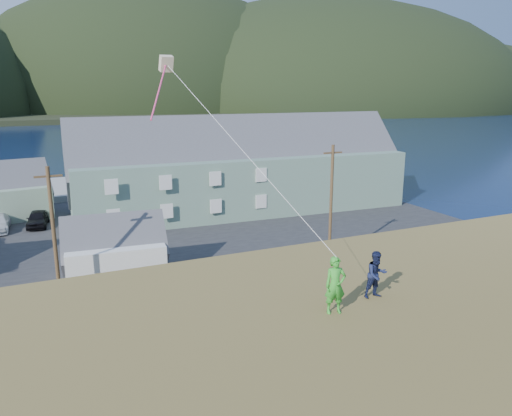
# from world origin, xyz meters

# --- Properties ---
(ground) EXTENTS (900.00, 900.00, 0.00)m
(ground) POSITION_xyz_m (0.00, 0.00, 0.00)
(ground) COLOR #0A1638
(ground) RESTS_ON ground
(grass_strip) EXTENTS (110.00, 8.00, 0.10)m
(grass_strip) POSITION_xyz_m (0.00, -2.00, 0.05)
(grass_strip) COLOR #4C3D19
(grass_strip) RESTS_ON ground
(waterfront_lot) EXTENTS (72.00, 36.00, 0.12)m
(waterfront_lot) POSITION_xyz_m (0.00, 17.00, 0.06)
(waterfront_lot) COLOR #28282B
(waterfront_lot) RESTS_ON ground
(wharf) EXTENTS (26.00, 14.00, 0.90)m
(wharf) POSITION_xyz_m (-6.00, 40.00, 0.45)
(wharf) COLOR gray
(wharf) RESTS_ON ground
(far_shore) EXTENTS (900.00, 320.00, 2.00)m
(far_shore) POSITION_xyz_m (0.00, 330.00, 1.00)
(far_shore) COLOR black
(far_shore) RESTS_ON ground
(far_hills) EXTENTS (760.00, 265.00, 143.00)m
(far_hills) POSITION_xyz_m (35.59, 279.38, 2.00)
(far_hills) COLOR black
(far_hills) RESTS_ON ground
(lodge) EXTENTS (37.41, 12.08, 13.00)m
(lodge) POSITION_xyz_m (16.62, 20.89, 4.99)
(lodge) COLOR slate
(lodge) RESTS_ON waterfront_lot
(shed_white) EXTENTS (7.66, 5.43, 5.78)m
(shed_white) POSITION_xyz_m (0.14, 5.36, 2.24)
(shed_white) COLOR silver
(shed_white) RESTS_ON waterfront_lot
(utility_poles) EXTENTS (36.92, 0.24, 9.76)m
(utility_poles) POSITION_xyz_m (-3.10, 1.50, 4.82)
(utility_poles) COLOR #47331E
(utility_poles) RESTS_ON waterfront_lot
(parked_cars) EXTENTS (22.22, 13.70, 1.58)m
(parked_cars) POSITION_xyz_m (-8.03, 20.69, 0.88)
(parked_cars) COLOR white
(parked_cars) RESTS_ON waterfront_lot
(kite_flyer_green) EXTENTS (0.71, 0.55, 1.73)m
(kite_flyer_green) POSITION_xyz_m (3.02, -18.73, 8.07)
(kite_flyer_green) COLOR green
(kite_flyer_green) RESTS_ON hillside
(kite_flyer_navy) EXTENTS (0.76, 0.61, 1.53)m
(kite_flyer_navy) POSITION_xyz_m (4.82, -18.33, 7.96)
(kite_flyer_navy) COLOR #161D3E
(kite_flyer_navy) RESTS_ON hillside
(kite_rig) EXTENTS (2.17, 3.53, 9.16)m
(kite_rig) POSITION_xyz_m (-0.10, -12.44, 14.29)
(kite_rig) COLOR beige
(kite_rig) RESTS_ON ground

